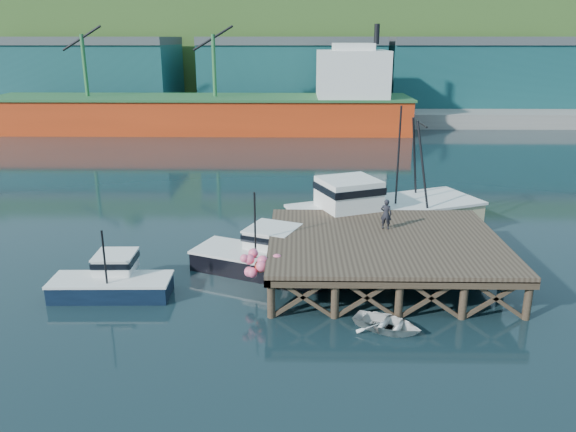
{
  "coord_description": "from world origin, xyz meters",
  "views": [
    {
      "loc": [
        0.94,
        -27.42,
        12.02
      ],
      "look_at": [
        0.44,
        2.0,
        2.66
      ],
      "focal_mm": 35.0,
      "sensor_mm": 36.0,
      "label": 1
    }
  ],
  "objects_px": {
    "boat_navy": "(113,280)",
    "boat_black": "(265,256)",
    "dinghy": "(387,324)",
    "trawler": "(382,210)",
    "dockworker": "(386,214)"
  },
  "relations": [
    {
      "from": "boat_navy",
      "to": "trawler",
      "type": "xyz_separation_m",
      "value": [
        14.36,
        8.95,
        0.96
      ]
    },
    {
      "from": "dinghy",
      "to": "trawler",
      "type": "bearing_deg",
      "value": 22.24
    },
    {
      "from": "boat_navy",
      "to": "dinghy",
      "type": "bearing_deg",
      "value": -15.99
    },
    {
      "from": "trawler",
      "to": "boat_navy",
      "type": "bearing_deg",
      "value": -170.55
    },
    {
      "from": "boat_navy",
      "to": "dinghy",
      "type": "distance_m",
      "value": 13.34
    },
    {
      "from": "dockworker",
      "to": "dinghy",
      "type": "bearing_deg",
      "value": 103.61
    },
    {
      "from": "dinghy",
      "to": "dockworker",
      "type": "xyz_separation_m",
      "value": [
        0.9,
        7.31,
        2.65
      ]
    },
    {
      "from": "boat_black",
      "to": "dockworker",
      "type": "distance_m",
      "value": 6.92
    },
    {
      "from": "dinghy",
      "to": "dockworker",
      "type": "relative_size",
      "value": 1.79
    },
    {
      "from": "boat_black",
      "to": "trawler",
      "type": "distance_m",
      "value": 9.24
    },
    {
      "from": "boat_navy",
      "to": "boat_black",
      "type": "xyz_separation_m",
      "value": [
        7.27,
        3.07,
        0.13
      ]
    },
    {
      "from": "boat_black",
      "to": "dinghy",
      "type": "xyz_separation_m",
      "value": [
        5.63,
        -6.43,
        -0.55
      ]
    },
    {
      "from": "trawler",
      "to": "dinghy",
      "type": "xyz_separation_m",
      "value": [
        -1.46,
        -12.3,
        -1.38
      ]
    },
    {
      "from": "boat_navy",
      "to": "boat_black",
      "type": "distance_m",
      "value": 7.89
    },
    {
      "from": "boat_navy",
      "to": "dockworker",
      "type": "height_order",
      "value": "dockworker"
    }
  ]
}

